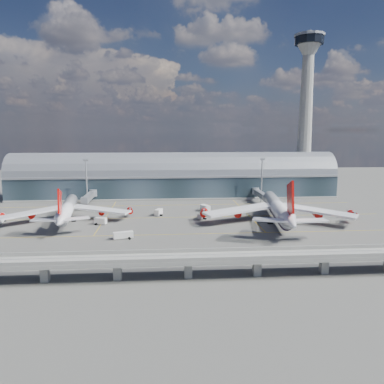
{
  "coord_description": "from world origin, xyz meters",
  "views": [
    {
      "loc": [
        -6.54,
        -156.67,
        41.71
      ],
      "look_at": [
        5.99,
        10.0,
        14.0
      ],
      "focal_mm": 35.0,
      "sensor_mm": 36.0,
      "label": 1
    }
  ],
  "objects": [
    {
      "name": "ground",
      "position": [
        0.0,
        0.0,
        0.0
      ],
      "size": [
        500.0,
        500.0,
        0.0
      ],
      "primitive_type": "plane",
      "color": "#474744",
      "rests_on": "ground"
    },
    {
      "name": "taxi_lines",
      "position": [
        0.0,
        22.11,
        0.01
      ],
      "size": [
        200.0,
        80.12,
        0.01
      ],
      "color": "gold",
      "rests_on": "ground"
    },
    {
      "name": "terminal",
      "position": [
        0.0,
        77.99,
        11.34
      ],
      "size": [
        200.0,
        30.0,
        28.0
      ],
      "color": "#202D35",
      "rests_on": "ground"
    },
    {
      "name": "control_tower",
      "position": [
        85.0,
        83.0,
        51.64
      ],
      "size": [
        19.0,
        19.0,
        103.0
      ],
      "color": "gray",
      "rests_on": "ground"
    },
    {
      "name": "guideway",
      "position": [
        -0.0,
        -55.0,
        5.29
      ],
      "size": [
        220.0,
        8.5,
        7.2
      ],
      "color": "gray",
      "rests_on": "ground"
    },
    {
      "name": "floodlight_mast_left",
      "position": [
        -50.0,
        55.0,
        13.63
      ],
      "size": [
        3.0,
        0.7,
        25.7
      ],
      "color": "gray",
      "rests_on": "ground"
    },
    {
      "name": "floodlight_mast_right",
      "position": [
        50.0,
        55.0,
        13.63
      ],
      "size": [
        3.0,
        0.7,
        25.7
      ],
      "color": "gray",
      "rests_on": "ground"
    },
    {
      "name": "airliner_left",
      "position": [
        -51.53,
        16.06,
        5.54
      ],
      "size": [
        60.45,
        63.6,
        19.4
      ],
      "rotation": [
        0.0,
        0.0,
        0.15
      ],
      "color": "white",
      "rests_on": "ground"
    },
    {
      "name": "airliner_right",
      "position": [
        44.98,
        6.37,
        6.13
      ],
      "size": [
        71.11,
        74.38,
        23.62
      ],
      "rotation": [
        0.0,
        0.0,
        -0.14
      ],
      "color": "white",
      "rests_on": "ground"
    },
    {
      "name": "jet_bridge_left",
      "position": [
        -48.33,
        53.12,
        5.18
      ],
      "size": [
        4.4,
        28.0,
        7.25
      ],
      "color": "gray",
      "rests_on": "ground"
    },
    {
      "name": "jet_bridge_right",
      "position": [
        48.76,
        51.18,
        5.18
      ],
      "size": [
        4.4,
        32.0,
        7.25
      ],
      "color": "gray",
      "rests_on": "ground"
    },
    {
      "name": "service_truck_0",
      "position": [
        -81.21,
        15.59,
        1.36
      ],
      "size": [
        3.11,
        6.63,
        2.64
      ],
      "rotation": [
        0.0,
        0.0,
        0.16
      ],
      "color": "silver",
      "rests_on": "ground"
    },
    {
      "name": "service_truck_1",
      "position": [
        -35.17,
        8.7,
        1.55
      ],
      "size": [
        5.76,
        3.87,
        3.06
      ],
      "rotation": [
        0.0,
        0.0,
        1.27
      ],
      "color": "silver",
      "rests_on": "ground"
    },
    {
      "name": "service_truck_2",
      "position": [
        -22.66,
        -14.63,
        1.44
      ],
      "size": [
        7.93,
        4.14,
        2.76
      ],
      "rotation": [
        0.0,
        0.0,
        1.84
      ],
      "color": "silver",
      "rests_on": "ground"
    },
    {
      "name": "service_truck_3",
      "position": [
        11.21,
        16.27,
        1.28
      ],
      "size": [
        4.72,
        5.34,
        2.51
      ],
      "rotation": [
        0.0,
        0.0,
        -0.65
      ],
      "color": "silver",
      "rests_on": "ground"
    },
    {
      "name": "service_truck_4",
      "position": [
        -9.52,
        24.87,
        1.55
      ],
      "size": [
        4.29,
        5.83,
        3.08
      ],
      "rotation": [
        0.0,
        0.0,
        -0.39
      ],
      "color": "silver",
      "rests_on": "ground"
    },
    {
      "name": "service_truck_5",
      "position": [
        14.58,
        32.67,
        1.66
      ],
      "size": [
        5.12,
        7.16,
        3.24
      ],
      "rotation": [
        0.0,
        0.0,
        0.43
      ],
      "color": "silver",
      "rests_on": "ground"
    },
    {
      "name": "cargo_train_0",
      "position": [
        -38.45,
        -36.51,
        0.99
      ],
      "size": [
        8.58,
        2.09,
        1.91
      ],
      "rotation": [
        0.0,
        0.0,
        1.54
      ],
      "color": "gray",
      "rests_on": "ground"
    },
    {
      "name": "cargo_train_1",
      "position": [
        -8.78,
        -37.25,
        0.95
      ],
      "size": [
        13.62,
        5.82,
        1.83
      ],
      "rotation": [
        0.0,
        0.0,
        1.88
      ],
      "color": "gray",
      "rests_on": "ground"
    }
  ]
}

